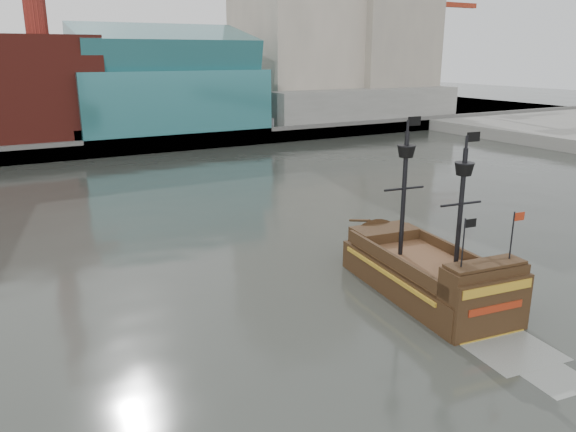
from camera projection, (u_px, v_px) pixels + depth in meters
ground at (398, 333)px, 30.25m from camera, size 400.00×400.00×0.00m
promenade_far at (83, 127)px, 106.94m from camera, size 220.00×60.00×2.00m
seawall at (119, 147)px, 82.18m from camera, size 220.00×1.00×2.60m
crane_a at (435, 33)px, 130.59m from camera, size 22.50×4.00×32.25m
crane_b at (434, 49)px, 144.46m from camera, size 19.10×4.00×26.25m
pirate_ship at (426, 279)px, 34.80m from camera, size 6.50×16.07×11.69m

